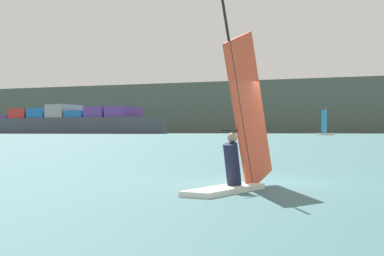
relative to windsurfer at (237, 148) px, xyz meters
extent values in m
plane|color=#386066|center=(0.40, 1.90, -0.95)|extent=(4000.00, 4000.00, 0.00)
cube|color=white|center=(-0.21, -0.54, -0.89)|extent=(1.60, 2.64, 0.12)
cylinder|color=black|center=(0.01, 0.03, 1.18)|extent=(0.60, 1.38, 4.04)
cube|color=#E54C2D|center=(0.22, 0.56, 0.83)|extent=(0.97, 2.32, 3.77)
cylinder|color=black|center=(0.01, 0.02, 0.39)|extent=(0.56, 1.31, 0.04)
cylinder|color=#191E38|center=(-0.08, -0.21, -0.36)|extent=(0.49, 0.60, 0.99)
sphere|color=tan|center=(-0.08, -0.21, 0.23)|extent=(0.22, 0.22, 0.22)
cube|color=#3F444C|center=(-196.48, 420.92, 5.15)|extent=(206.41, 84.38, 12.20)
cube|color=#59388C|center=(-230.45, 430.44, 12.56)|extent=(23.08, 30.38, 2.60)
cube|color=red|center=(-212.89, 425.52, 15.16)|extent=(23.08, 30.38, 7.80)
cube|color=#1E66AD|center=(-195.32, 420.60, 15.16)|extent=(23.08, 30.38, 7.80)
cube|color=#99999E|center=(-177.75, 415.68, 16.46)|extent=(23.08, 30.38, 10.40)
cube|color=#1E66AD|center=(-160.19, 410.76, 13.86)|extent=(23.08, 30.38, 5.20)
cube|color=#59388C|center=(-142.62, 405.84, 15.16)|extent=(23.08, 30.38, 7.80)
cube|color=#59388C|center=(-125.05, 400.92, 15.16)|extent=(23.08, 30.38, 7.80)
cube|color=#4C564C|center=(-66.44, 814.18, 25.80)|extent=(802.76, 601.52, 53.50)
cube|color=white|center=(12.76, 226.23, -0.50)|extent=(7.28, 5.75, 0.89)
cylinder|color=#B2B2B7|center=(12.76, 226.23, 5.28)|extent=(0.16, 0.16, 10.66)
cube|color=#268CD8|center=(12.07, 225.82, 4.74)|extent=(2.10, 1.31, 8.96)
camera|label=1|loc=(1.31, -12.94, 0.36)|focal=54.40mm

